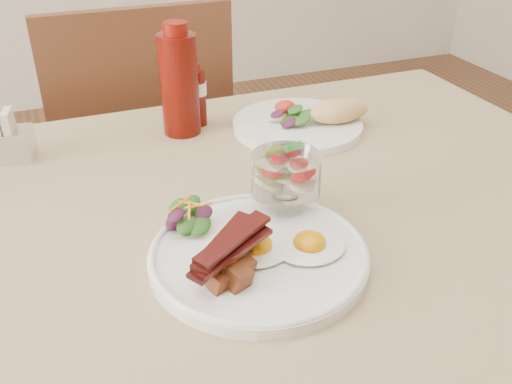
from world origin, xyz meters
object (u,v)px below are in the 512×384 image
object	(u,v)px
hot_sauce_bottle	(198,95)
sugar_caddy	(1,140)
main_plate	(259,256)
table	(221,264)
fruit_cup	(286,174)
ketchup_bottle	(179,83)
chair_far	(142,159)
second_plate	(307,121)

from	to	relation	value
hot_sauce_bottle	sugar_caddy	world-z (taller)	hot_sauce_bottle
main_plate	table	bearing A→B (deg)	95.96
fruit_cup	ketchup_bottle	size ratio (longest dim) A/B	0.48
chair_far	fruit_cup	size ratio (longest dim) A/B	9.41
chair_far	second_plate	size ratio (longest dim) A/B	3.60
main_plate	chair_far	bearing A→B (deg)	90.93
table	sugar_caddy	size ratio (longest dim) A/B	12.71
main_plate	second_plate	xyz separation A→B (m)	(0.24, 0.35, 0.01)
main_plate	sugar_caddy	world-z (taller)	sugar_caddy
chair_far	main_plate	world-z (taller)	chair_far
table	chair_far	size ratio (longest dim) A/B	1.43
ketchup_bottle	sugar_caddy	bearing A→B (deg)	179.82
second_plate	hot_sauce_bottle	xyz separation A→B (m)	(-0.19, 0.09, 0.04)
fruit_cup	second_plate	size ratio (longest dim) A/B	0.38
ketchup_bottle	chair_far	bearing A→B (deg)	94.16
main_plate	sugar_caddy	distance (m)	0.52
table	hot_sauce_bottle	size ratio (longest dim) A/B	10.97
sugar_caddy	second_plate	bearing A→B (deg)	3.23
second_plate	sugar_caddy	world-z (taller)	sugar_caddy
main_plate	hot_sauce_bottle	world-z (taller)	hot_sauce_bottle
table	hot_sauce_bottle	distance (m)	0.36
fruit_cup	sugar_caddy	distance (m)	0.50
table	fruit_cup	xyz separation A→B (m)	(0.09, -0.04, 0.16)
hot_sauce_bottle	sugar_caddy	distance (m)	0.35
second_plate	hot_sauce_bottle	distance (m)	0.21
fruit_cup	sugar_caddy	world-z (taller)	fruit_cup
main_plate	ketchup_bottle	world-z (taller)	ketchup_bottle
table	sugar_caddy	world-z (taller)	sugar_caddy
sugar_caddy	hot_sauce_bottle	bearing A→B (deg)	14.45
main_plate	ketchup_bottle	distance (m)	0.43
table	sugar_caddy	distance (m)	0.43
table	chair_far	xyz separation A→B (m)	(0.00, 0.66, -0.14)
chair_far	fruit_cup	world-z (taller)	chair_far
fruit_cup	second_plate	world-z (taller)	fruit_cup
fruit_cup	main_plate	bearing A→B (deg)	-131.63
hot_sauce_bottle	table	bearing A→B (deg)	-101.52
sugar_caddy	fruit_cup	bearing A→B (deg)	-31.52
fruit_cup	ketchup_bottle	bearing A→B (deg)	99.86
chair_far	second_plate	xyz separation A→B (m)	(0.25, -0.44, 0.24)
main_plate	second_plate	bearing A→B (deg)	55.72
chair_far	fruit_cup	bearing A→B (deg)	-83.07
chair_far	second_plate	bearing A→B (deg)	-60.14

